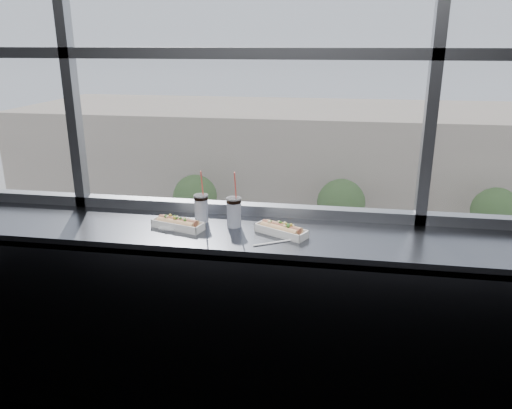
% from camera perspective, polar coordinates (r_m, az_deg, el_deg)
% --- Properties ---
extents(wall_back_lower, '(6.00, 0.00, 6.00)m').
position_cam_1_polar(wall_back_lower, '(3.15, -1.47, -10.49)').
color(wall_back_lower, black).
rests_on(wall_back_lower, ground).
extents(counter, '(6.00, 0.55, 0.06)m').
position_cam_1_polar(counter, '(2.69, -2.68, -3.51)').
color(counter, slate).
rests_on(counter, ground).
extents(counter_fascia, '(6.00, 0.04, 1.04)m').
position_cam_1_polar(counter_fascia, '(2.71, -3.68, -15.78)').
color(counter_fascia, slate).
rests_on(counter_fascia, ground).
extents(hotdog_tray_left, '(0.30, 0.17, 0.07)m').
position_cam_1_polar(hotdog_tray_left, '(2.72, -8.91, -2.14)').
color(hotdog_tray_left, white).
rests_on(hotdog_tray_left, counter).
extents(hotdog_tray_right, '(0.30, 0.21, 0.07)m').
position_cam_1_polar(hotdog_tray_right, '(2.60, 2.90, -2.86)').
color(hotdog_tray_right, white).
rests_on(hotdog_tray_right, counter).
extents(soda_cup_left, '(0.08, 0.08, 0.30)m').
position_cam_1_polar(soda_cup_left, '(2.78, -6.28, -0.29)').
color(soda_cup_left, white).
rests_on(soda_cup_left, counter).
extents(soda_cup_right, '(0.08, 0.08, 0.31)m').
position_cam_1_polar(soda_cup_right, '(2.69, -2.54, -0.71)').
color(soda_cup_right, white).
rests_on(soda_cup_right, counter).
extents(loose_straw, '(0.22, 0.14, 0.01)m').
position_cam_1_polar(loose_straw, '(2.50, 2.38, -4.32)').
color(loose_straw, white).
rests_on(loose_straw, counter).
extents(wrapper, '(0.10, 0.07, 0.03)m').
position_cam_1_polar(wrapper, '(2.71, -10.11, -2.62)').
color(wrapper, silver).
rests_on(wrapper, counter).
extents(plaza_ground, '(120.00, 120.00, 0.00)m').
position_cam_1_polar(plaza_ground, '(48.03, 8.54, 2.18)').
color(plaza_ground, '#AEADAB').
rests_on(plaza_ground, ground).
extents(street_asphalt, '(80.00, 10.00, 0.06)m').
position_cam_1_polar(street_asphalt, '(26.19, 7.25, -11.83)').
color(street_asphalt, black).
rests_on(street_asphalt, plaza_ground).
extents(far_sidewalk, '(80.00, 6.00, 0.04)m').
position_cam_1_polar(far_sidewalk, '(33.37, 7.88, -5.02)').
color(far_sidewalk, '#AEADAB').
rests_on(far_sidewalk, plaza_ground).
extents(far_building, '(50.00, 14.00, 8.00)m').
position_cam_1_polar(far_building, '(41.71, 8.61, 5.41)').
color(far_building, '#B9A794').
rests_on(far_building, plaza_ground).
extents(car_near_c, '(3.51, 6.74, 2.15)m').
position_cam_1_polar(car_near_c, '(22.23, 11.54, -14.71)').
color(car_near_c, maroon).
rests_on(car_near_c, street_asphalt).
extents(car_near_d, '(3.01, 6.76, 2.22)m').
position_cam_1_polar(car_near_d, '(23.33, 27.05, -14.70)').
color(car_near_d, '#ADB68E').
rests_on(car_near_d, street_asphalt).
extents(car_far_b, '(3.10, 6.93, 2.28)m').
position_cam_1_polar(car_far_b, '(29.23, 9.28, -6.03)').
color(car_far_b, '#8C000B').
rests_on(car_far_b, street_asphalt).
extents(car_near_b, '(2.51, 5.83, 1.93)m').
position_cam_1_polar(car_near_b, '(23.66, -12.06, -12.87)').
color(car_near_b, black).
rests_on(car_near_b, street_asphalt).
extents(car_far_a, '(2.72, 5.82, 1.89)m').
position_cam_1_polar(car_far_a, '(31.37, -12.22, -4.87)').
color(car_far_a, black).
rests_on(car_far_a, street_asphalt).
extents(pedestrian_a, '(0.73, 0.98, 2.20)m').
position_cam_1_polar(pedestrian_a, '(33.72, -3.97, -2.58)').
color(pedestrian_a, '#66605B').
rests_on(pedestrian_a, far_sidewalk).
extents(pedestrian_d, '(0.92, 0.69, 2.08)m').
position_cam_1_polar(pedestrian_d, '(33.18, 21.35, -4.32)').
color(pedestrian_d, '#66605B').
rests_on(pedestrian_d, far_sidewalk).
extents(pedestrian_c, '(0.62, 0.83, 1.87)m').
position_cam_1_polar(pedestrian_c, '(34.09, 14.11, -3.18)').
color(pedestrian_c, '#66605B').
rests_on(pedestrian_c, far_sidewalk).
extents(pedestrian_b, '(0.96, 0.72, 2.15)m').
position_cam_1_polar(pedestrian_b, '(32.92, 5.66, -3.21)').
color(pedestrian_b, '#66605B').
rests_on(pedestrian_b, far_sidewalk).
extents(tree_left, '(2.98, 2.98, 4.65)m').
position_cam_1_polar(tree_left, '(33.58, -6.97, 0.87)').
color(tree_left, '#47382B').
rests_on(tree_left, far_sidewalk).
extents(tree_center, '(3.07, 3.07, 4.80)m').
position_cam_1_polar(tree_center, '(32.24, 9.69, 0.19)').
color(tree_center, '#47382B').
rests_on(tree_center, far_sidewalk).
extents(tree_right, '(2.99, 2.99, 4.67)m').
position_cam_1_polar(tree_right, '(33.68, 25.72, -0.78)').
color(tree_right, '#47382B').
rests_on(tree_right, far_sidewalk).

